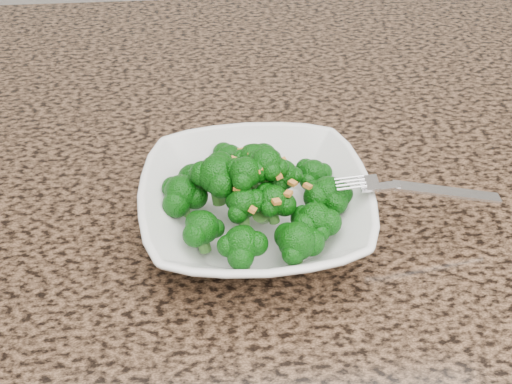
{
  "coord_description": "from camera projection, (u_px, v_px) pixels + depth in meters",
  "views": [
    {
      "loc": [
        -0.11,
        -0.24,
        1.35
      ],
      "look_at": [
        -0.07,
        0.24,
        0.95
      ],
      "focal_mm": 45.0,
      "sensor_mm": 36.0,
      "label": 1
    }
  ],
  "objects": [
    {
      "name": "granite_counter",
      "position": [
        316.0,
        197.0,
        0.72
      ],
      "size": [
        1.64,
        1.04,
        0.03
      ],
      "primitive_type": "cube",
      "color": "brown",
      "rests_on": "cabinet"
    },
    {
      "name": "garlic_topping",
      "position": [
        256.0,
        129.0,
        0.58
      ],
      "size": [
        0.12,
        0.12,
        0.01
      ],
      "primitive_type": null,
      "color": "orange",
      "rests_on": "broccoli_pile"
    },
    {
      "name": "bowl",
      "position": [
        256.0,
        209.0,
        0.64
      ],
      "size": [
        0.23,
        0.23,
        0.06
      ],
      "primitive_type": "imported",
      "rotation": [
        0.0,
        0.0,
        0.02
      ],
      "color": "white",
      "rests_on": "granite_counter"
    },
    {
      "name": "fork",
      "position": [
        393.0,
        186.0,
        0.62
      ],
      "size": [
        0.18,
        0.03,
        0.01
      ],
      "primitive_type": null,
      "rotation": [
        0.0,
        0.0,
        -0.01
      ],
      "color": "silver",
      "rests_on": "bowl"
    },
    {
      "name": "broccoli_pile",
      "position": [
        256.0,
        160.0,
        0.6
      ],
      "size": [
        0.2,
        0.2,
        0.06
      ],
      "primitive_type": null,
      "color": "#0A4F09",
      "rests_on": "bowl"
    }
  ]
}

